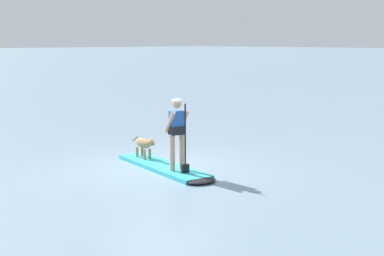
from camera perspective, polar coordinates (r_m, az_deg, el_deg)
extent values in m
plane|color=gray|center=(13.43, -3.08, -4.27)|extent=(400.00, 400.00, 0.00)
cube|color=#33B2BF|center=(13.41, -3.08, -4.06)|extent=(3.32, 1.33, 0.10)
ellipsoid|color=black|center=(12.10, 0.89, -5.52)|extent=(0.68, 0.83, 0.10)
cylinder|color=tan|center=(12.83, -1.09, -2.45)|extent=(0.12, 0.12, 0.87)
cylinder|color=tan|center=(12.70, -2.07, -2.58)|extent=(0.12, 0.12, 0.87)
cube|color=black|center=(12.67, -1.59, -0.24)|extent=(0.28, 0.39, 0.20)
cube|color=#2659A5|center=(12.64, -1.59, 0.61)|extent=(0.26, 0.37, 0.54)
sphere|color=tan|center=(12.58, -1.60, 2.59)|extent=(0.22, 0.22, 0.22)
ellipsoid|color=white|center=(12.58, -1.60, 2.86)|extent=(0.23, 0.23, 0.11)
cylinder|color=tan|center=(12.74, -0.87, 0.78)|extent=(0.43, 0.16, 0.54)
cylinder|color=tan|center=(12.54, -2.32, 0.64)|extent=(0.43, 0.16, 0.54)
cylinder|color=black|center=(12.41, -0.72, -1.12)|extent=(0.04, 0.04, 1.61)
cube|color=black|center=(12.55, -0.71, -4.27)|extent=(0.11, 0.19, 0.20)
ellipsoid|color=#997A51|center=(14.15, -5.13, -1.58)|extent=(0.69, 0.33, 0.26)
ellipsoid|color=#997A51|center=(13.80, -4.35, -1.52)|extent=(0.24, 0.20, 0.18)
ellipsoid|color=brown|center=(13.71, -4.12, -1.67)|extent=(0.13, 0.10, 0.08)
cylinder|color=#997A51|center=(14.52, -5.97, -1.12)|extent=(0.27, 0.10, 0.18)
cylinder|color=#997A51|center=(14.07, -4.45, -2.71)|extent=(0.07, 0.07, 0.26)
cylinder|color=#997A51|center=(13.99, -5.00, -2.78)|extent=(0.07, 0.07, 0.26)
cylinder|color=#997A51|center=(14.41, -5.24, -2.43)|extent=(0.07, 0.07, 0.26)
cylinder|color=#997A51|center=(14.34, -5.78, -2.50)|extent=(0.07, 0.07, 0.26)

